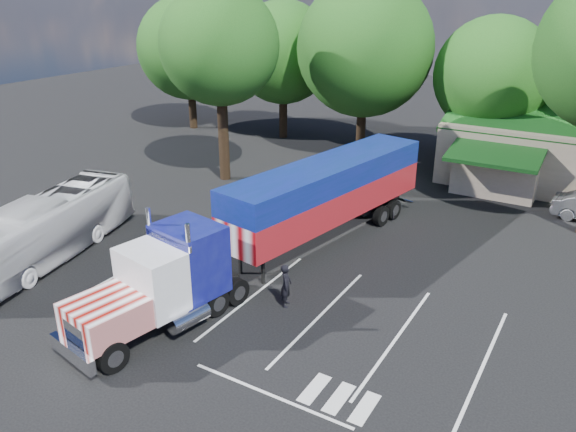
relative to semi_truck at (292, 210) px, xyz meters
The scene contains 10 objects.
ground 3.29m from the semi_truck, 78.48° to the left, with size 120.00×120.00×0.00m, color black.
tree_row_a 28.86m from the semi_truck, 139.25° to the left, with size 9.00×9.00×11.68m.
tree_row_b 23.98m from the semi_truck, 122.30° to the left, with size 8.40×8.40×11.35m.
tree_row_c 19.65m from the semi_truck, 104.04° to the left, with size 10.00×10.00×13.05m.
tree_row_d 20.49m from the semi_truck, 77.27° to the left, with size 8.00×8.00×10.60m.
tree_near_left 14.38m from the semi_truck, 141.24° to the left, with size 7.60×7.60×12.65m.
semi_truck is the anchor object (origin of this frame).
woman 4.67m from the semi_truck, 62.62° to the right, with size 0.68×0.45×1.87m, color black.
bicycle 8.20m from the semi_truck, 73.74° to the left, with size 0.67×1.91×1.00m, color black.
tour_bus 11.80m from the semi_truck, 149.82° to the right, with size 2.55×10.88×3.03m, color silver.
Camera 1 is at (12.01, -23.27, 12.34)m, focal length 35.00 mm.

